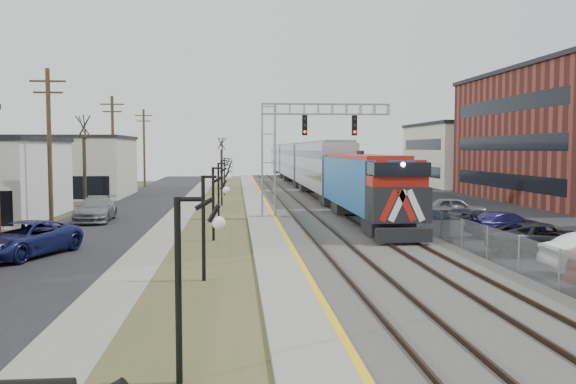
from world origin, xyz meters
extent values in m
plane|color=#473D2D|center=(0.00, 0.00, 0.00)|extent=(160.00, 160.00, 0.00)
cube|color=black|center=(-11.50, 35.00, 0.02)|extent=(7.00, 120.00, 0.04)
cube|color=gray|center=(-7.00, 35.00, 0.04)|extent=(2.00, 120.00, 0.08)
cube|color=#4A4C28|center=(-4.00, 35.00, 0.03)|extent=(4.00, 120.00, 0.06)
cube|color=gray|center=(-1.00, 35.00, 0.12)|extent=(2.00, 120.00, 0.24)
cube|color=#595651|center=(4.00, 35.00, 0.10)|extent=(8.00, 120.00, 0.20)
cube|color=black|center=(16.00, 35.00, 0.02)|extent=(16.00, 120.00, 0.04)
cube|color=gold|center=(-0.12, 35.00, 0.24)|extent=(0.24, 120.00, 0.01)
cube|color=#2D2119|center=(1.25, 35.00, 0.28)|extent=(0.08, 120.00, 0.15)
cube|color=#2D2119|center=(2.75, 35.00, 0.28)|extent=(0.08, 120.00, 0.15)
cube|color=#2D2119|center=(4.75, 35.00, 0.28)|extent=(0.08, 120.00, 0.15)
cube|color=#2D2119|center=(6.25, 35.00, 0.28)|extent=(0.08, 120.00, 0.15)
cube|color=#13589C|center=(5.50, 23.43, 2.47)|extent=(3.00, 17.00, 4.25)
cube|color=black|center=(5.50, 14.73, 0.70)|extent=(2.80, 0.50, 0.70)
cube|color=#9CA0A6|center=(5.50, 43.73, 3.01)|extent=(3.00, 22.00, 5.33)
cube|color=#9CA0A6|center=(5.50, 66.53, 3.01)|extent=(3.00, 22.00, 5.33)
cube|color=#9CA0A6|center=(5.50, 89.33, 3.01)|extent=(3.00, 22.00, 5.33)
cube|color=gray|center=(-0.50, 28.00, 4.00)|extent=(1.00, 1.00, 8.00)
cube|color=gray|center=(3.50, 28.00, 7.75)|extent=(9.00, 0.80, 0.80)
cube|color=black|center=(2.00, 27.55, 6.60)|extent=(0.35, 0.25, 1.40)
cube|color=black|center=(5.50, 27.55, 6.60)|extent=(0.35, 0.25, 1.40)
cylinder|color=black|center=(-4.00, -2.00, 2.00)|extent=(0.14, 0.14, 4.00)
cylinder|color=black|center=(-4.00, 8.00, 2.00)|extent=(0.14, 0.14, 4.00)
cylinder|color=black|center=(-4.00, 18.00, 2.00)|extent=(0.14, 0.14, 4.00)
cylinder|color=black|center=(-4.00, 28.00, 2.00)|extent=(0.14, 0.14, 4.00)
cylinder|color=black|center=(-4.00, 38.00, 2.00)|extent=(0.14, 0.14, 4.00)
cylinder|color=black|center=(-4.00, 50.00, 2.00)|extent=(0.14, 0.14, 4.00)
cylinder|color=#4C3823|center=(-14.50, 25.00, 5.00)|extent=(0.28, 0.28, 10.00)
cylinder|color=#4C3823|center=(-14.50, 45.00, 5.00)|extent=(0.28, 0.28, 10.00)
cylinder|color=#4C3823|center=(-14.50, 65.00, 5.00)|extent=(0.28, 0.28, 10.00)
cube|color=gray|center=(8.20, 35.00, 0.80)|extent=(0.04, 120.00, 1.60)
cube|color=beige|center=(-21.00, 50.00, 3.00)|extent=(14.00, 12.00, 6.00)
cube|color=beige|center=(30.00, 65.00, 4.00)|extent=(16.00, 18.00, 8.00)
cylinder|color=#382D23|center=(-16.00, 40.00, 2.97)|extent=(0.30, 0.30, 5.95)
cylinder|color=#382D23|center=(-4.50, 60.00, 2.45)|extent=(0.30, 0.30, 4.90)
imported|color=black|center=(11.59, 12.33, 0.75)|extent=(5.69, 3.25, 1.49)
imported|color=navy|center=(12.37, 18.21, 0.70)|extent=(5.20, 3.21, 1.41)
imported|color=slate|center=(12.66, 26.99, 0.75)|extent=(4.64, 2.44, 1.51)
imported|color=#171B52|center=(-12.51, 14.00, 0.80)|extent=(4.64, 6.37, 1.61)
imported|color=slate|center=(-12.33, 27.58, 0.81)|extent=(2.52, 5.69, 1.63)
camera|label=1|loc=(-2.79, -14.65, 5.00)|focal=38.00mm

